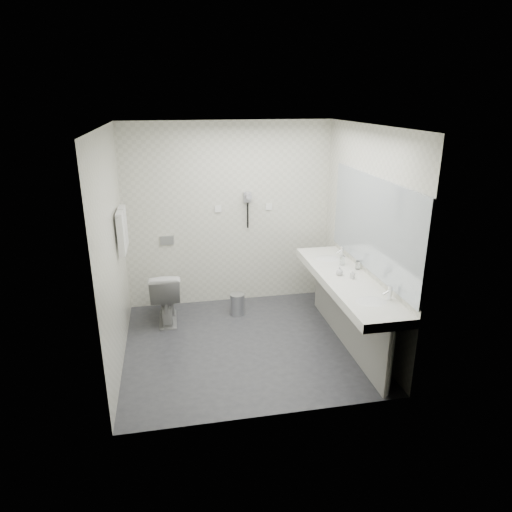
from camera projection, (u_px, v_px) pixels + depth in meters
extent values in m
plane|color=#2D2D33|center=(246.00, 344.00, 5.40)|extent=(2.80, 2.80, 0.00)
plane|color=silver|center=(244.00, 126.00, 4.58)|extent=(2.80, 2.80, 0.00)
plane|color=silver|center=(229.00, 215.00, 6.19)|extent=(2.80, 0.00, 2.80)
plane|color=silver|center=(272.00, 291.00, 3.79)|extent=(2.80, 0.00, 2.80)
plane|color=silver|center=(113.00, 252.00, 4.74)|extent=(0.00, 2.60, 2.60)
plane|color=silver|center=(365.00, 237.00, 5.24)|extent=(0.00, 2.60, 2.60)
cube|color=white|center=(346.00, 281.00, 5.16)|extent=(0.55, 2.20, 0.10)
cube|color=gray|center=(346.00, 315.00, 5.30)|extent=(0.03, 2.15, 0.75)
cylinder|color=silver|center=(390.00, 363.00, 4.34)|extent=(0.06, 0.06, 0.75)
cylinder|color=silver|center=(320.00, 281.00, 6.27)|extent=(0.06, 0.06, 0.75)
cube|color=#B2BCC6|center=(373.00, 225.00, 4.99)|extent=(0.02, 2.20, 1.05)
ellipsoid|color=white|center=(371.00, 303.00, 4.54)|extent=(0.40, 0.31, 0.05)
ellipsoid|color=white|center=(327.00, 259.00, 5.75)|extent=(0.40, 0.31, 0.05)
cylinder|color=silver|center=(390.00, 293.00, 4.55)|extent=(0.04, 0.04, 0.15)
cylinder|color=silver|center=(342.00, 252.00, 5.75)|extent=(0.04, 0.04, 0.15)
imported|color=beige|center=(353.00, 274.00, 5.09)|extent=(0.06, 0.06, 0.10)
imported|color=beige|center=(339.00, 271.00, 5.19)|extent=(0.10, 0.10, 0.10)
cylinder|color=silver|center=(358.00, 265.00, 5.37)|extent=(0.06, 0.06, 0.10)
cylinder|color=silver|center=(342.00, 260.00, 5.50)|extent=(0.08, 0.08, 0.11)
imported|color=white|center=(166.00, 296.00, 5.88)|extent=(0.40, 0.69, 0.70)
cube|color=#B2B5BA|center=(167.00, 240.00, 6.13)|extent=(0.18, 0.02, 0.12)
cylinder|color=#B2B5BA|center=(237.00, 305.00, 6.12)|extent=(0.25, 0.25, 0.27)
cylinder|color=#B2B5BA|center=(237.00, 295.00, 6.07)|extent=(0.20, 0.20, 0.02)
cylinder|color=silver|center=(119.00, 211.00, 5.16)|extent=(0.02, 0.62, 0.02)
cube|color=silver|center=(121.00, 233.00, 5.10)|extent=(0.07, 0.24, 0.48)
cube|color=silver|center=(123.00, 227.00, 5.36)|extent=(0.07, 0.24, 0.48)
cube|color=#99989E|center=(247.00, 197.00, 6.13)|extent=(0.10, 0.04, 0.14)
cylinder|color=#99989E|center=(248.00, 196.00, 6.05)|extent=(0.08, 0.14, 0.08)
cylinder|color=black|center=(248.00, 215.00, 6.20)|extent=(0.02, 0.02, 0.35)
cube|color=white|center=(218.00, 209.00, 6.12)|extent=(0.09, 0.02, 0.09)
cube|color=white|center=(269.00, 207.00, 6.25)|extent=(0.09, 0.02, 0.09)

